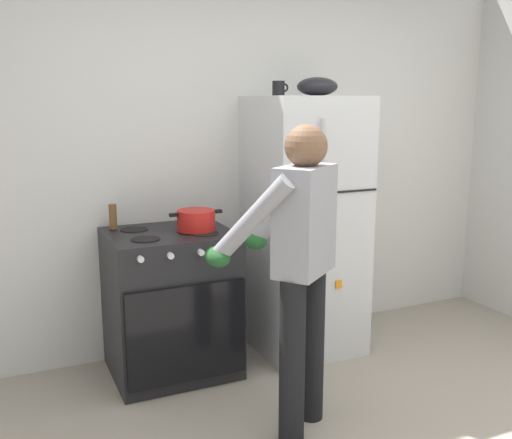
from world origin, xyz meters
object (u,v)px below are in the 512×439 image
(pepper_mill, at_px, (113,217))
(mixing_bowl, at_px, (317,87))
(person_cook, at_px, (297,254))
(refrigerator, at_px, (304,226))
(coffee_mug, at_px, (279,88))
(red_pot, at_px, (196,220))
(stove_range, at_px, (172,303))

(pepper_mill, relative_size, mixing_bowl, 0.58)
(pepper_mill, bearing_deg, person_cook, -57.94)
(pepper_mill, height_order, mixing_bowl, mixing_bowl)
(mixing_bowl, bearing_deg, pepper_mill, 171.46)
(refrigerator, height_order, coffee_mug, coffee_mug)
(person_cook, height_order, pepper_mill, person_cook)
(refrigerator, relative_size, person_cook, 1.09)
(red_pot, relative_size, pepper_mill, 2.16)
(pepper_mill, bearing_deg, coffee_mug, -7.95)
(stove_range, distance_m, pepper_mill, 0.66)
(pepper_mill, xyz_separation_m, mixing_bowl, (1.33, -0.20, 0.80))
(person_cook, xyz_separation_m, pepper_mill, (-0.70, 1.12, 0.04))
(coffee_mug, height_order, mixing_bowl, mixing_bowl)
(stove_range, relative_size, coffee_mug, 8.23)
(refrigerator, height_order, red_pot, refrigerator)
(person_cook, relative_size, red_pot, 4.76)
(red_pot, xyz_separation_m, coffee_mug, (0.61, 0.10, 0.80))
(refrigerator, xyz_separation_m, mixing_bowl, (0.08, 0.00, 0.93))
(refrigerator, distance_m, mixing_bowl, 0.93)
(red_pot, bearing_deg, person_cook, -74.51)
(stove_range, height_order, red_pot, red_pot)
(stove_range, xyz_separation_m, red_pot, (0.16, -0.04, 0.53))
(refrigerator, bearing_deg, pepper_mill, 170.90)
(person_cook, relative_size, pepper_mill, 10.27)
(coffee_mug, distance_m, mixing_bowl, 0.26)
(stove_range, bearing_deg, coffee_mug, 4.46)
(red_pot, xyz_separation_m, pepper_mill, (-0.46, 0.25, 0.01))
(mixing_bowl, bearing_deg, coffee_mug, 169.01)
(refrigerator, xyz_separation_m, pepper_mill, (-1.25, 0.20, 0.13))
(coffee_mug, bearing_deg, refrigerator, -15.83)
(stove_range, xyz_separation_m, mixing_bowl, (1.03, 0.01, 1.34))
(red_pot, distance_m, pepper_mill, 0.52)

